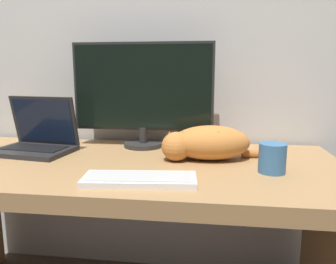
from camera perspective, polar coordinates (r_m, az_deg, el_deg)
name	(u,v)px	position (r m, az deg, el deg)	size (l,w,h in m)	color
wall_back	(143,24)	(1.73, -4.33, 18.22)	(6.40, 0.06, 2.60)	silver
desk	(123,193)	(1.37, -7.79, -10.46)	(1.74, 0.78, 0.71)	#A37A4C
monitor	(143,92)	(1.54, -4.43, 6.92)	(0.66, 0.18, 0.49)	#282828
laptop	(37,141)	(1.57, -21.92, -1.45)	(0.36, 0.28, 0.24)	#232326
external_keyboard	(140,179)	(1.07, -4.98, -8.20)	(0.38, 0.17, 0.02)	white
cat	(206,142)	(1.33, 6.71, -1.82)	(0.48, 0.21, 0.14)	#C67A38
coffee_mug	(272,158)	(1.21, 17.70, -4.35)	(0.10, 0.10, 0.10)	teal
small_toy	(227,143)	(1.56, 10.29, -1.83)	(0.05, 0.05, 0.05)	red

